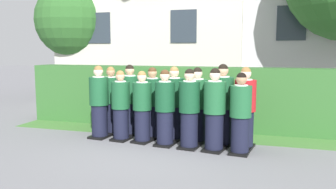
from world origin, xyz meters
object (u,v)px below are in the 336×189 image
student_front_row_0 (99,104)px  student_front_row_4 (189,111)px  student_front_row_6 (240,116)px  student_rear_row_5 (222,107)px  student_front_row_2 (142,109)px  student_in_red_blazer (245,110)px  student_front_row_1 (121,107)px  student_rear_row_4 (197,107)px  student_rear_row_1 (130,102)px  student_front_row_5 (214,112)px  student_rear_row_3 (174,105)px  student_front_row_3 (165,110)px  student_rear_row_0 (111,102)px  student_rear_row_2 (153,104)px

student_front_row_0 → student_front_row_4: size_ratio=1.02×
student_front_row_0 → student_front_row_6: student_front_row_0 is taller
student_rear_row_5 → student_front_row_4: bearing=-148.0°
student_front_row_2 → student_in_red_blazer: size_ratio=0.93×
student_front_row_1 → student_front_row_2: size_ratio=1.00×
student_front_row_2 → student_front_row_6: student_front_row_6 is taller
student_rear_row_4 → student_front_row_1: bearing=-169.8°
student_front_row_4 → student_rear_row_1: size_ratio=0.98×
student_front_row_5 → student_front_row_0: bearing=173.8°
student_front_row_6 → student_rear_row_1: student_rear_row_1 is taller
student_rear_row_4 → student_in_red_blazer: bearing=-7.6°
student_rear_row_3 → student_in_red_blazer: student_in_red_blazer is taller
student_front_row_2 → student_front_row_3: (0.55, -0.10, 0.02)m
student_front_row_3 → student_rear_row_4: 0.73m
student_front_row_1 → student_front_row_4: 1.61m
student_front_row_0 → student_rear_row_5: size_ratio=0.96×
student_rear_row_4 → student_front_row_6: bearing=-30.9°
student_front_row_1 → student_front_row_3: (1.06, -0.12, 0.02)m
student_rear_row_0 → student_rear_row_4: size_ratio=0.99×
student_front_row_0 → student_front_row_3: 1.64m
student_front_row_4 → student_rear_row_5: 0.73m
student_rear_row_5 → student_rear_row_1: bearing=172.0°
student_front_row_2 → student_rear_row_5: student_rear_row_5 is taller
student_front_row_4 → student_in_red_blazer: student_in_red_blazer is taller
student_rear_row_3 → student_rear_row_4: 0.55m
student_front_row_5 → student_rear_row_4: (-0.46, 0.53, -0.01)m
student_rear_row_0 → student_rear_row_2: 1.09m
student_front_row_4 → student_rear_row_3: (-0.48, 0.56, 0.01)m
student_front_row_0 → student_rear_row_5: (2.78, 0.14, 0.03)m
student_front_row_4 → student_rear_row_2: bearing=148.6°
student_front_row_0 → student_rear_row_2: (1.16, 0.37, -0.02)m
student_rear_row_3 → student_front_row_5: bearing=-31.4°
student_rear_row_2 → student_front_row_2: bearing=-99.4°
student_rear_row_3 → student_front_row_2: bearing=-146.2°
student_front_row_5 → student_rear_row_0: size_ratio=1.03×
student_front_row_6 → student_rear_row_3: 1.65m
student_front_row_5 → student_rear_row_1: size_ratio=0.99×
student_rear_row_2 → student_rear_row_4: 1.08m
student_front_row_2 → student_rear_row_0: (-1.01, 0.56, 0.03)m
student_front_row_0 → student_rear_row_0: bearing=80.9°
student_front_row_2 → student_front_row_5: 1.62m
student_rear_row_4 → student_rear_row_3: bearing=171.5°
student_front_row_3 → student_rear_row_0: 1.69m
student_front_row_0 → student_rear_row_1: (0.57, 0.45, 0.00)m
student_front_row_5 → student_in_red_blazer: size_ratio=0.99×
student_rear_row_2 → student_rear_row_3: (0.53, -0.06, 0.01)m
student_front_row_2 → student_rear_row_0: student_rear_row_0 is taller
student_rear_row_0 → student_rear_row_1: bearing=-1.9°
student_rear_row_5 → student_front_row_3: bearing=-164.0°
student_front_row_4 → student_rear_row_0: bearing=161.2°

